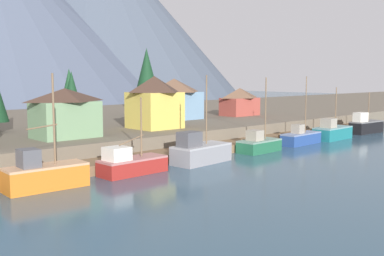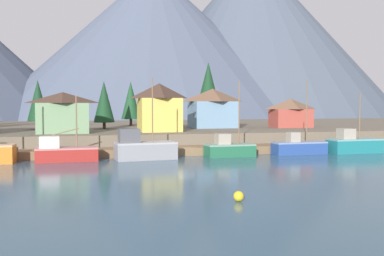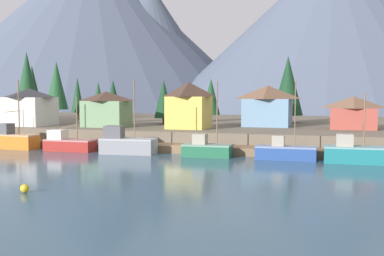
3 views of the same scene
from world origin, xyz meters
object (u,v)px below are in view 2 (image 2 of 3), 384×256
object	(u,v)px
fishing_boat_grey	(143,149)
house_red	(291,113)
conifer_far_left	(208,90)
conifer_far_right	(104,102)
fishing_boat_green	(229,149)
fishing_boat_blue	(299,147)
conifer_back_right	(131,100)
house_blue	(213,108)
channel_buoy	(239,196)
fishing_boat_teal	(354,144)
conifer_back_left	(38,101)
house_yellow	(159,107)
fishing_boat_red	(64,152)
house_green	(63,112)

from	to	relation	value
fishing_boat_grey	house_red	bearing A→B (deg)	28.88
conifer_far_left	conifer_far_right	xyz separation A→B (m)	(-20.60, -9.76, -2.39)
conifer_far_left	fishing_boat_grey	bearing A→B (deg)	-118.32
fishing_boat_green	conifer_far_left	bearing A→B (deg)	76.57
fishing_boat_blue	conifer_back_right	bearing A→B (deg)	117.13
house_blue	channel_buoy	distance (m)	48.51
fishing_boat_grey	fishing_boat_teal	size ratio (longest dim) A/B	1.23
fishing_boat_grey	conifer_back_left	distance (m)	27.41
fishing_boat_blue	channel_buoy	world-z (taller)	fishing_boat_blue
fishing_boat_grey	fishing_boat_teal	bearing A→B (deg)	-4.38
fishing_boat_blue	conifer_far_right	xyz separation A→B (m)	(-23.81, 21.66, 5.98)
conifer_back_right	fishing_boat_teal	bearing A→B (deg)	-51.73
conifer_back_left	house_yellow	bearing A→B (deg)	-28.32
house_red	conifer_far_left	size ratio (longest dim) A/B	0.57
conifer_far_left	conifer_back_left	bearing A→B (deg)	-163.75
house_blue	conifer_far_right	size ratio (longest dim) A/B	1.00
fishing_boat_grey	fishing_boat_green	world-z (taller)	fishing_boat_grey
conifer_back_right	channel_buoy	distance (m)	58.59
house_red	fishing_boat_green	bearing A→B (deg)	-133.40
conifer_far_right	fishing_boat_grey	bearing A→B (deg)	-81.50
fishing_boat_grey	fishing_boat_green	size ratio (longest dim) A/B	1.03
fishing_boat_teal	conifer_far_right	bearing A→B (deg)	143.63
fishing_boat_green	conifer_far_right	distance (m)	26.72
conifer_far_left	conifer_far_right	size ratio (longest dim) A/B	1.56
fishing_boat_grey	house_yellow	distance (m)	14.84
house_blue	house_yellow	bearing A→B (deg)	-142.03
fishing_boat_teal	conifer_far_left	xyz separation A→B (m)	(-11.12, 31.74, 8.18)
fishing_boat_blue	house_red	distance (m)	20.57
fishing_boat_red	house_red	xyz separation A→B (m)	(37.55, 18.70, 4.00)
fishing_boat_teal	channel_buoy	size ratio (longest dim) A/B	11.30
house_red	conifer_back_right	size ratio (longest dim) A/B	0.83
fishing_boat_green	house_green	size ratio (longest dim) A/B	1.29
fishing_boat_red	conifer_far_right	xyz separation A→B (m)	(5.73, 21.86, 5.89)
channel_buoy	house_blue	bearing A→B (deg)	75.32
fishing_boat_blue	house_green	distance (m)	32.57
fishing_boat_green	conifer_back_left	bearing A→B (deg)	135.36
fishing_boat_green	conifer_back_right	size ratio (longest dim) A/B	1.13
fishing_boat_grey	conifer_back_right	xyz separation A→B (m)	(2.28, 33.39, 6.01)
house_blue	conifer_back_right	xyz separation A→B (m)	(-12.85, 11.55, 1.36)
fishing_boat_grey	house_blue	xyz separation A→B (m)	(15.13, 21.83, 4.65)
conifer_far_left	conifer_far_right	distance (m)	22.92
conifer_back_left	conifer_back_right	distance (m)	19.02
fishing_boat_green	fishing_boat_blue	world-z (taller)	fishing_boat_blue
fishing_boat_blue	conifer_far_right	size ratio (longest dim) A/B	1.22
house_green	conifer_far_right	bearing A→B (deg)	57.68
fishing_boat_grey	fishing_boat_red	bearing A→B (deg)	172.40
fishing_boat_teal	conifer_far_right	distance (m)	39.02
conifer_far_left	fishing_boat_green	bearing A→B (deg)	-101.58
fishing_boat_teal	conifer_back_right	bearing A→B (deg)	126.63
channel_buoy	fishing_boat_green	bearing A→B (deg)	72.65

